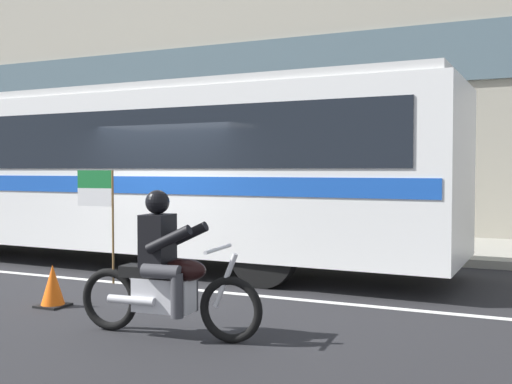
% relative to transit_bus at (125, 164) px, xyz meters
% --- Properties ---
extents(ground_plane, '(60.00, 60.00, 0.00)m').
position_rel_transit_bus_xyz_m(ground_plane, '(1.67, -1.19, -1.88)').
color(ground_plane, black).
extents(sidewalk_curb, '(28.00, 3.80, 0.15)m').
position_rel_transit_bus_xyz_m(sidewalk_curb, '(1.67, 3.91, -1.81)').
color(sidewalk_curb, gray).
rests_on(sidewalk_curb, ground_plane).
extents(lane_center_stripe, '(26.60, 0.14, 0.01)m').
position_rel_transit_bus_xyz_m(lane_center_stripe, '(1.67, -1.79, -1.88)').
color(lane_center_stripe, silver).
rests_on(lane_center_stripe, ground_plane).
extents(transit_bus, '(12.44, 2.95, 3.22)m').
position_rel_transit_bus_xyz_m(transit_bus, '(0.00, 0.00, 0.00)').
color(transit_bus, white).
rests_on(transit_bus, ground_plane).
extents(motorcycle_with_rider, '(2.19, 0.64, 1.78)m').
position_rel_transit_bus_xyz_m(motorcycle_with_rider, '(3.53, -4.09, -1.22)').
color(motorcycle_with_rider, black).
rests_on(motorcycle_with_rider, ground_plane).
extents(traffic_cone, '(0.36, 0.36, 0.55)m').
position_rel_transit_bus_xyz_m(traffic_cone, '(1.42, -3.50, -1.63)').
color(traffic_cone, '#EA590F').
rests_on(traffic_cone, ground_plane).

